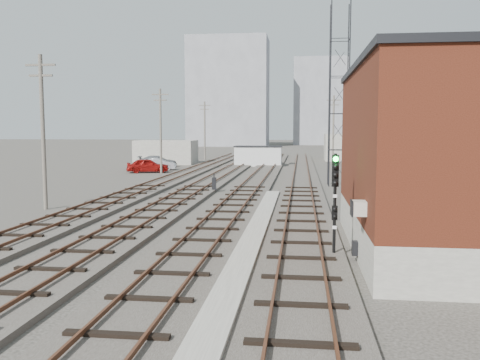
% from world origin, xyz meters
% --- Properties ---
extents(ground, '(320.00, 320.00, 0.00)m').
position_xyz_m(ground, '(0.00, 60.00, 0.00)').
color(ground, '#282621').
rests_on(ground, ground).
extents(track_right, '(3.20, 90.00, 0.39)m').
position_xyz_m(track_right, '(2.50, 39.00, 0.11)').
color(track_right, '#332D28').
rests_on(track_right, ground).
extents(track_mid_right, '(3.20, 90.00, 0.39)m').
position_xyz_m(track_mid_right, '(-1.50, 39.00, 0.11)').
color(track_mid_right, '#332D28').
rests_on(track_mid_right, ground).
extents(track_mid_left, '(3.20, 90.00, 0.39)m').
position_xyz_m(track_mid_left, '(-5.50, 39.00, 0.11)').
color(track_mid_left, '#332D28').
rests_on(track_mid_left, ground).
extents(track_left, '(3.20, 90.00, 0.39)m').
position_xyz_m(track_left, '(-9.50, 39.00, 0.11)').
color(track_left, '#332D28').
rests_on(track_left, ground).
extents(platform_curb, '(0.90, 28.00, 0.26)m').
position_xyz_m(platform_curb, '(0.50, 14.00, 0.13)').
color(platform_curb, gray).
rests_on(platform_curb, ground).
extents(brick_building, '(6.54, 12.20, 7.22)m').
position_xyz_m(brick_building, '(7.50, 12.00, 3.63)').
color(brick_building, gray).
rests_on(brick_building, ground).
extents(lattice_tower, '(1.60, 1.60, 15.00)m').
position_xyz_m(lattice_tower, '(5.50, 35.00, 7.50)').
color(lattice_tower, black).
rests_on(lattice_tower, ground).
extents(utility_pole_left_a, '(1.80, 0.24, 9.00)m').
position_xyz_m(utility_pole_left_a, '(-12.50, 20.00, 4.80)').
color(utility_pole_left_a, '#595147').
rests_on(utility_pole_left_a, ground).
extents(utility_pole_left_b, '(1.80, 0.24, 9.00)m').
position_xyz_m(utility_pole_left_b, '(-12.50, 45.00, 4.80)').
color(utility_pole_left_b, '#595147').
rests_on(utility_pole_left_b, ground).
extents(utility_pole_left_c, '(1.80, 0.24, 9.00)m').
position_xyz_m(utility_pole_left_c, '(-12.50, 70.00, 4.80)').
color(utility_pole_left_c, '#595147').
rests_on(utility_pole_left_c, ground).
extents(utility_pole_right_a, '(1.80, 0.24, 9.00)m').
position_xyz_m(utility_pole_right_a, '(6.50, 28.00, 4.80)').
color(utility_pole_right_a, '#595147').
rests_on(utility_pole_right_a, ground).
extents(utility_pole_right_b, '(1.80, 0.24, 9.00)m').
position_xyz_m(utility_pole_right_b, '(6.50, 58.00, 4.80)').
color(utility_pole_right_b, '#595147').
rests_on(utility_pole_right_b, ground).
extents(apartment_left, '(22.00, 14.00, 30.00)m').
position_xyz_m(apartment_left, '(-18.00, 135.00, 15.00)').
color(apartment_left, gray).
rests_on(apartment_left, ground).
extents(apartment_right, '(16.00, 12.00, 26.00)m').
position_xyz_m(apartment_right, '(8.00, 150.00, 13.00)').
color(apartment_right, gray).
rests_on(apartment_right, ground).
extents(shed_left, '(8.00, 5.00, 3.20)m').
position_xyz_m(shed_left, '(-16.00, 60.00, 1.60)').
color(shed_left, gray).
rests_on(shed_left, ground).
extents(shed_right, '(6.00, 6.00, 4.00)m').
position_xyz_m(shed_right, '(9.00, 70.00, 2.00)').
color(shed_right, gray).
rests_on(shed_right, ground).
extents(signal_mast, '(0.40, 0.41, 3.84)m').
position_xyz_m(signal_mast, '(3.70, 10.46, 2.23)').
color(signal_mast, gray).
rests_on(signal_mast, ground).
extents(switch_stand, '(0.32, 0.32, 1.32)m').
position_xyz_m(switch_stand, '(-4.02, 29.32, 0.62)').
color(switch_stand, black).
rests_on(switch_stand, ground).
extents(site_trailer, '(6.15, 2.68, 2.59)m').
position_xyz_m(site_trailer, '(-3.03, 56.98, 1.30)').
color(site_trailer, silver).
rests_on(site_trailer, ground).
extents(car_red, '(4.90, 3.04, 1.56)m').
position_xyz_m(car_red, '(-14.14, 45.49, 0.78)').
color(car_red, maroon).
rests_on(car_red, ground).
extents(car_silver, '(4.28, 2.00, 1.36)m').
position_xyz_m(car_silver, '(-13.99, 49.02, 0.68)').
color(car_silver, '#A9ABB1').
rests_on(car_silver, ground).
extents(car_grey, '(5.08, 2.64, 1.41)m').
position_xyz_m(car_grey, '(-15.45, 53.90, 0.70)').
color(car_grey, slate).
rests_on(car_grey, ground).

